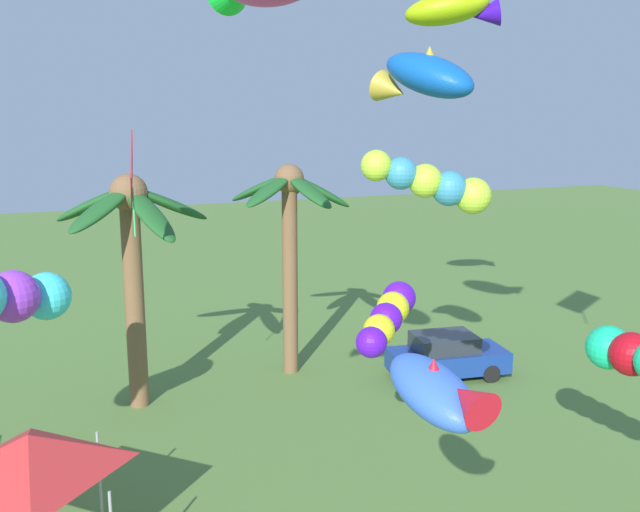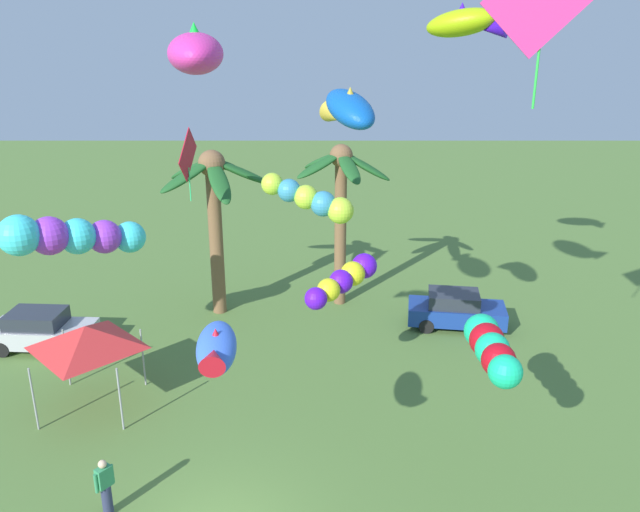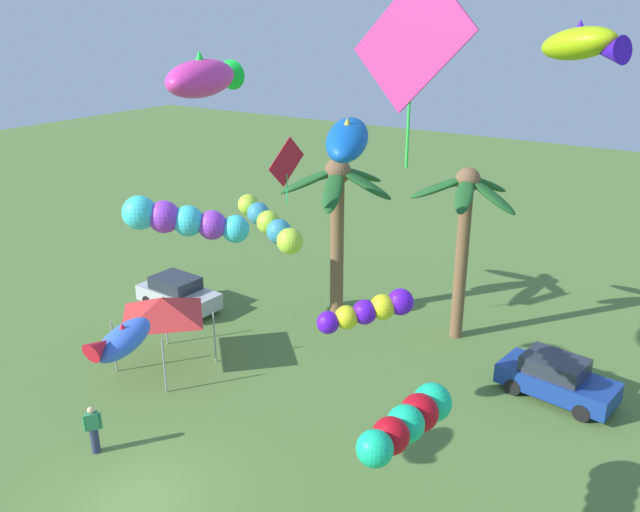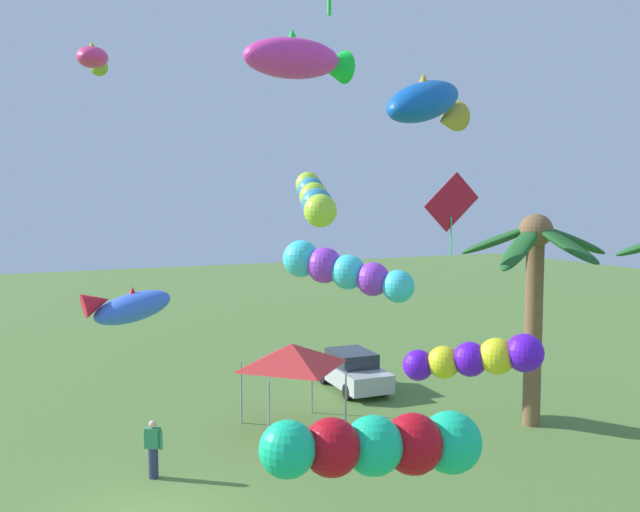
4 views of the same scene
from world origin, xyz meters
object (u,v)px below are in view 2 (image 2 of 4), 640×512
palm_tree_0 (341,188)px  kite_tube_8 (491,347)px  kite_tube_9 (344,280)px  kite_tube_11 (311,199)px  festival_tent (87,337)px  kite_fish_7 (216,349)px  kite_diamond_0 (188,156)px  palm_tree_1 (214,194)px  spectator_0 (106,487)px  kite_fish_2 (196,53)px  parked_car_0 (456,310)px  parked_car_1 (41,330)px  kite_fish_4 (348,109)px  kite_tube_6 (71,236)px  kite_fish_3 (466,23)px

palm_tree_0 → kite_tube_8: (3.45, -11.81, -1.37)m
kite_tube_9 → kite_tube_11: kite_tube_11 is taller
festival_tent → kite_tube_9: 8.29m
kite_tube_9 → kite_tube_11: (-1.01, -3.50, 3.54)m
kite_fish_7 → festival_tent: bearing=130.6°
kite_diamond_0 → palm_tree_1: bearing=84.9°
spectator_0 → kite_fish_2: size_ratio=0.50×
parked_car_0 → spectator_0: bearing=-135.2°
kite_tube_11 → kite_tube_8: bearing=-12.2°
parked_car_1 → kite_diamond_0: bearing=2.2°
spectator_0 → kite_fish_4: size_ratio=0.59×
kite_diamond_0 → kite_tube_9: bearing=-30.6°
festival_tent → kite_diamond_0: bearing=57.8°
parked_car_1 → kite_fish_7: kite_fish_7 is taller
parked_car_0 → kite_tube_6: (-13.90, -3.56, 4.29)m
spectator_0 → kite_tube_8: (9.66, 1.47, 3.10)m
kite_fish_3 → kite_tube_11: kite_fish_3 is taller
palm_tree_1 → spectator_0: 13.13m
kite_fish_3 → kite_tube_11: 10.44m
palm_tree_0 → kite_tube_8: 12.38m
kite_fish_4 → kite_tube_6: size_ratio=0.67×
palm_tree_1 → kite_fish_4: 10.22m
kite_fish_3 → kite_fish_4: bearing=-126.3°
festival_tent → kite_tube_9: (8.08, 1.06, 1.52)m
kite_fish_4 → festival_tent: bearing=177.6°
palm_tree_1 → parked_car_0: (9.90, -1.53, -4.47)m
kite_fish_4 → palm_tree_1: bearing=123.3°
palm_tree_1 → kite_fish_2: kite_fish_2 is taller
parked_car_0 → kite_tube_11: 12.21m
festival_tent → kite_tube_9: kite_tube_9 is taller
kite_fish_7 → kite_fish_4: bearing=62.7°
parked_car_0 → kite_fish_3: (-0.51, -0.40, 11.02)m
parked_car_0 → festival_tent: 14.26m
festival_tent → kite_tube_8: (11.64, -3.43, 1.44)m
kite_fish_4 → kite_tube_9: kite_fish_4 is taller
palm_tree_0 → festival_tent: (-8.19, -8.38, -2.81)m
kite_fish_2 → kite_tube_6: kite_fish_2 is taller
palm_tree_0 → parked_car_0: 6.96m
kite_fish_2 → spectator_0: bearing=-124.7°
palm_tree_0 → festival_tent: 12.05m
parked_car_1 → palm_tree_0: bearing=20.7°
kite_tube_8 → kite_tube_9: (-3.57, 4.49, 0.08)m
palm_tree_0 → kite_fish_7: size_ratio=3.53×
parked_car_1 → kite_diamond_0: size_ratio=1.54×
kite_fish_2 → kite_tube_11: bearing=-16.8°
palm_tree_0 → kite_diamond_0: 7.21m
kite_fish_7 → kite_tube_8: size_ratio=0.57×
kite_fish_3 → kite_tube_9: kite_fish_3 is taller
parked_car_1 → kite_fish_2: kite_fish_2 is taller
kite_fish_4 → kite_tube_6: kite_fish_4 is taller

